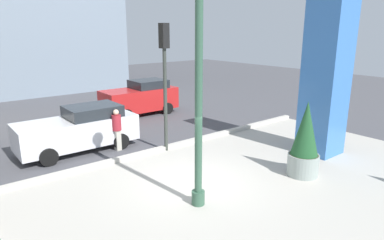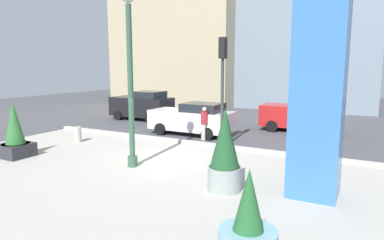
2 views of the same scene
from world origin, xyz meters
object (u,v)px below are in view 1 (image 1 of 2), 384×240
object	(u,v)px
art_pillar_blue	(327,70)
car_curb_west	(80,129)
lamp_post	(199,98)
potted_plant_near_right	(305,142)
traffic_light_far_side	(165,68)
pedestrian_by_curb	(117,128)
car_passing_lane	(140,98)

from	to	relation	value
art_pillar_blue	car_curb_west	distance (m)	9.68
lamp_post	potted_plant_near_right	world-z (taller)	lamp_post
traffic_light_far_side	potted_plant_near_right	bearing A→B (deg)	-65.68
car_curb_west	traffic_light_far_side	bearing A→B (deg)	-39.59
pedestrian_by_curb	car_passing_lane	bearing A→B (deg)	50.78
car_passing_lane	car_curb_west	size ratio (longest dim) A/B	0.92
lamp_post	car_curb_west	size ratio (longest dim) A/B	1.35
lamp_post	art_pillar_blue	xyz separation A→B (m)	(6.32, 0.22, 0.23)
art_pillar_blue	potted_plant_near_right	size ratio (longest dim) A/B	2.58
car_passing_lane	car_curb_west	world-z (taller)	car_passing_lane
pedestrian_by_curb	traffic_light_far_side	bearing A→B (deg)	-40.08
lamp_post	pedestrian_by_curb	world-z (taller)	lamp_post
art_pillar_blue	car_curb_west	bearing A→B (deg)	139.74
traffic_light_far_side	car_passing_lane	world-z (taller)	traffic_light_far_side
traffic_light_far_side	lamp_post	bearing A→B (deg)	-113.22
art_pillar_blue	potted_plant_near_right	bearing A→B (deg)	-160.01
pedestrian_by_curb	car_curb_west	bearing A→B (deg)	141.06
traffic_light_far_side	pedestrian_by_curb	distance (m)	3.04
potted_plant_near_right	traffic_light_far_side	distance (m)	5.65
art_pillar_blue	pedestrian_by_curb	distance (m)	8.25
traffic_light_far_side	car_curb_west	world-z (taller)	traffic_light_far_side
traffic_light_far_side	car_curb_west	bearing A→B (deg)	140.41
traffic_light_far_side	car_passing_lane	xyz separation A→B (m)	(2.28, 5.85, -2.32)
lamp_post	car_passing_lane	distance (m)	10.95
lamp_post	traffic_light_far_side	bearing A→B (deg)	66.78
traffic_light_far_side	pedestrian_by_curb	bearing A→B (deg)	139.92
car_passing_lane	pedestrian_by_curb	distance (m)	5.94
traffic_light_far_side	car_curb_west	xyz separation A→B (m)	(-2.62, 2.17, -2.40)
traffic_light_far_side	car_curb_west	distance (m)	4.16
potted_plant_near_right	car_curb_west	distance (m)	8.43
lamp_post	art_pillar_blue	world-z (taller)	art_pillar_blue
art_pillar_blue	car_passing_lane	size ratio (longest dim) A/B	1.54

